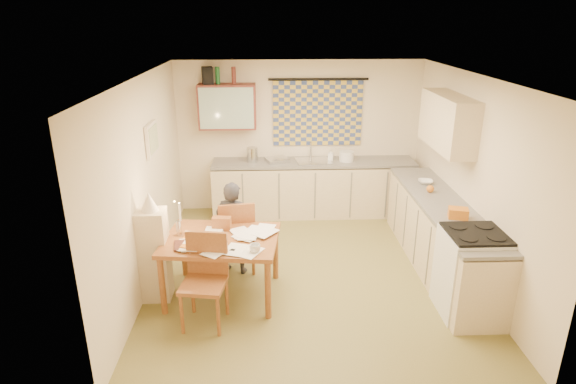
{
  "coord_description": "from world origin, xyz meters",
  "views": [
    {
      "loc": [
        -0.51,
        -5.54,
        3.16
      ],
      "look_at": [
        -0.27,
        0.2,
        1.04
      ],
      "focal_mm": 30.0,
      "sensor_mm": 36.0,
      "label": 1
    }
  ],
  "objects_px": {
    "counter_right": "(439,236)",
    "stove": "(471,273)",
    "counter_back": "(313,188)",
    "dining_table": "(222,266)",
    "chair_far": "(237,248)",
    "shelf_stand": "(155,255)",
    "person": "(233,228)"
  },
  "relations": [
    {
      "from": "counter_right",
      "to": "chair_far",
      "type": "relative_size",
      "value": 2.96
    },
    {
      "from": "counter_right",
      "to": "chair_far",
      "type": "distance_m",
      "value": 2.64
    },
    {
      "from": "stove",
      "to": "chair_far",
      "type": "height_order",
      "value": "chair_far"
    },
    {
      "from": "dining_table",
      "to": "shelf_stand",
      "type": "relative_size",
      "value": 1.26
    },
    {
      "from": "counter_right",
      "to": "stove",
      "type": "height_order",
      "value": "stove"
    },
    {
      "from": "dining_table",
      "to": "person",
      "type": "height_order",
      "value": "person"
    },
    {
      "from": "counter_back",
      "to": "stove",
      "type": "xyz_separation_m",
      "value": [
        1.47,
        -2.92,
        0.04
      ]
    },
    {
      "from": "shelf_stand",
      "to": "dining_table",
      "type": "bearing_deg",
      "value": 1.73
    },
    {
      "from": "shelf_stand",
      "to": "counter_right",
      "type": "bearing_deg",
      "value": 9.51
    },
    {
      "from": "chair_far",
      "to": "shelf_stand",
      "type": "relative_size",
      "value": 0.9
    },
    {
      "from": "stove",
      "to": "dining_table",
      "type": "distance_m",
      "value": 2.81
    },
    {
      "from": "dining_table",
      "to": "counter_back",
      "type": "bearing_deg",
      "value": 68.67
    },
    {
      "from": "person",
      "to": "shelf_stand",
      "type": "relative_size",
      "value": 1.11
    },
    {
      "from": "chair_far",
      "to": "counter_right",
      "type": "bearing_deg",
      "value": 170.64
    },
    {
      "from": "counter_back",
      "to": "counter_right",
      "type": "relative_size",
      "value": 1.12
    },
    {
      "from": "counter_back",
      "to": "shelf_stand",
      "type": "bearing_deg",
      "value": -129.75
    },
    {
      "from": "dining_table",
      "to": "person",
      "type": "bearing_deg",
      "value": 86.55
    },
    {
      "from": "shelf_stand",
      "to": "person",
      "type": "bearing_deg",
      "value": 34.07
    },
    {
      "from": "counter_right",
      "to": "stove",
      "type": "bearing_deg",
      "value": -90.0
    },
    {
      "from": "person",
      "to": "counter_back",
      "type": "bearing_deg",
      "value": -105.99
    },
    {
      "from": "stove",
      "to": "person",
      "type": "height_order",
      "value": "person"
    },
    {
      "from": "dining_table",
      "to": "chair_far",
      "type": "distance_m",
      "value": 0.61
    },
    {
      "from": "stove",
      "to": "shelf_stand",
      "type": "height_order",
      "value": "shelf_stand"
    },
    {
      "from": "stove",
      "to": "shelf_stand",
      "type": "relative_size",
      "value": 0.88
    },
    {
      "from": "shelf_stand",
      "to": "stove",
      "type": "bearing_deg",
      "value": -6.99
    },
    {
      "from": "stove",
      "to": "dining_table",
      "type": "height_order",
      "value": "stove"
    },
    {
      "from": "counter_back",
      "to": "person",
      "type": "bearing_deg",
      "value": -122.27
    },
    {
      "from": "counter_right",
      "to": "person",
      "type": "distance_m",
      "value": 2.68
    },
    {
      "from": "stove",
      "to": "shelf_stand",
      "type": "distance_m",
      "value": 3.57
    },
    {
      "from": "chair_far",
      "to": "person",
      "type": "relative_size",
      "value": 0.81
    },
    {
      "from": "dining_table",
      "to": "chair_far",
      "type": "xyz_separation_m",
      "value": [
        0.13,
        0.6,
        -0.07
      ]
    },
    {
      "from": "person",
      "to": "shelf_stand",
      "type": "bearing_deg",
      "value": 50.35
    }
  ]
}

